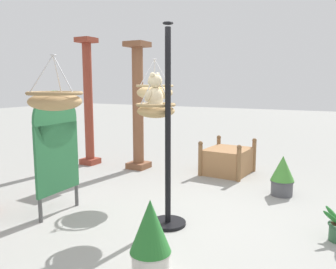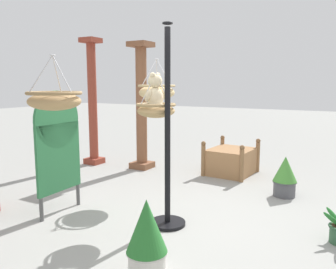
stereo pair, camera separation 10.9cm
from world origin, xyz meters
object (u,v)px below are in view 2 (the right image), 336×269
(hanging_basket_with_teddy, at_px, (156,110))
(display_sign_board, at_px, (58,142))
(potted_plant_conical_shrub, at_px, (147,237))
(teddy_bear, at_px, (154,94))
(wooden_planter_box, at_px, (231,160))
(greenhouse_pillar_far_back, at_px, (141,109))
(hanging_basket_right_low, at_px, (157,92))
(potted_plant_fern_front, at_px, (285,176))
(greenhouse_pillar_left, at_px, (93,105))
(hanging_basket_left_high, at_px, (55,100))
(display_pole_central, at_px, (168,166))

(hanging_basket_with_teddy, xyz_separation_m, display_sign_board, (-0.50, 1.20, -0.44))
(hanging_basket_with_teddy, height_order, potted_plant_conical_shrub, hanging_basket_with_teddy)
(teddy_bear, relative_size, wooden_planter_box, 0.46)
(wooden_planter_box, bearing_deg, greenhouse_pillar_far_back, 104.51)
(hanging_basket_right_low, height_order, potted_plant_fern_front, hanging_basket_right_low)
(hanging_basket_with_teddy, height_order, greenhouse_pillar_left, greenhouse_pillar_left)
(wooden_planter_box, height_order, display_sign_board, display_sign_board)
(greenhouse_pillar_far_back, bearing_deg, hanging_basket_left_high, -161.59)
(greenhouse_pillar_far_back, relative_size, potted_plant_conical_shrub, 3.59)
(display_pole_central, distance_m, greenhouse_pillar_left, 3.70)
(hanging_basket_left_high, height_order, wooden_planter_box, hanging_basket_left_high)
(greenhouse_pillar_far_back, relative_size, display_sign_board, 1.55)
(wooden_planter_box, distance_m, potted_plant_conical_shrub, 3.80)
(greenhouse_pillar_far_back, relative_size, wooden_planter_box, 2.56)
(potted_plant_conical_shrub, bearing_deg, hanging_basket_left_high, 85.01)
(wooden_planter_box, xyz_separation_m, potted_plant_fern_front, (-0.88, -1.17, 0.05))
(hanging_basket_right_low, height_order, greenhouse_pillar_far_back, greenhouse_pillar_far_back)
(potted_plant_fern_front, xyz_separation_m, potted_plant_conical_shrub, (-2.88, 0.64, 0.04))
(wooden_planter_box, bearing_deg, potted_plant_fern_front, -127.03)
(hanging_basket_left_high, bearing_deg, greenhouse_pillar_left, 35.91)
(hanging_basket_left_high, relative_size, display_sign_board, 0.35)
(display_sign_board, bearing_deg, hanging_basket_with_teddy, -67.44)
(hanging_basket_with_teddy, bearing_deg, wooden_planter_box, -2.43)
(display_pole_central, relative_size, potted_plant_fern_front, 3.85)
(teddy_bear, distance_m, greenhouse_pillar_left, 3.37)
(display_pole_central, height_order, potted_plant_conical_shrub, display_pole_central)
(potted_plant_fern_front, distance_m, potted_plant_conical_shrub, 2.95)
(hanging_basket_with_teddy, xyz_separation_m, greenhouse_pillar_left, (1.93, 2.76, -0.12))
(greenhouse_pillar_far_back, height_order, potted_plant_fern_front, greenhouse_pillar_far_back)
(hanging_basket_left_high, bearing_deg, display_pole_central, -40.77)
(potted_plant_conical_shrub, bearing_deg, display_sign_board, 68.94)
(teddy_bear, bearing_deg, potted_plant_conical_shrub, -151.39)
(greenhouse_pillar_left, bearing_deg, display_pole_central, -124.65)
(teddy_bear, height_order, hanging_basket_right_low, hanging_basket_right_low)
(hanging_basket_with_teddy, distance_m, display_sign_board, 1.37)
(greenhouse_pillar_left, distance_m, display_sign_board, 2.91)
(greenhouse_pillar_left, xyz_separation_m, potted_plant_conical_shrub, (-3.14, -3.40, -0.92))
(teddy_bear, relative_size, hanging_basket_right_low, 0.72)
(hanging_basket_with_teddy, relative_size, potted_plant_fern_front, 0.88)
(hanging_basket_right_low, distance_m, greenhouse_pillar_left, 2.40)
(hanging_basket_with_teddy, relative_size, greenhouse_pillar_left, 0.21)
(greenhouse_pillar_far_back, distance_m, display_sign_board, 2.65)
(hanging_basket_left_high, bearing_deg, hanging_basket_with_teddy, -27.33)
(hanging_basket_right_low, distance_m, greenhouse_pillar_far_back, 1.59)
(greenhouse_pillar_far_back, bearing_deg, hanging_basket_right_low, -137.10)
(hanging_basket_left_high, bearing_deg, potted_plant_fern_front, -33.57)
(potted_plant_fern_front, height_order, potted_plant_conical_shrub, potted_plant_conical_shrub)
(display_pole_central, height_order, teddy_bear, display_pole_central)
(teddy_bear, relative_size, greenhouse_pillar_left, 0.17)
(hanging_basket_right_low, distance_m, display_sign_board, 1.72)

